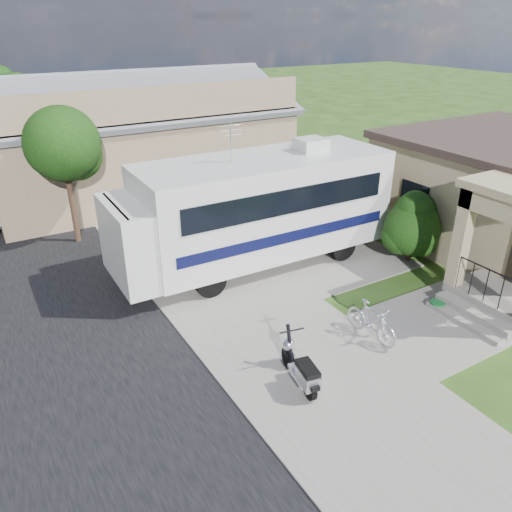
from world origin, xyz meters
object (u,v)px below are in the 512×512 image
shrub (412,225)px  bicycle (371,323)px  garden_hose (437,306)px  motorhome (255,207)px  scooter (301,368)px

shrub → bicycle: size_ratio=1.50×
garden_hose → motorhome: bearing=120.0°
motorhome → shrub: size_ratio=3.68×
motorhome → garden_hose: 5.84m
shrub → garden_hose: (-1.53, -2.54, -1.10)m
shrub → scooter: shrub is taller
scooter → garden_hose: size_ratio=4.10×
scooter → bicycle: 2.46m
scooter → bicycle: size_ratio=1.03×
bicycle → scooter: bearing=-171.6°
bicycle → garden_hose: 2.55m
bicycle → garden_hose: size_ratio=3.99×
motorhome → bicycle: motorhome is taller
shrub → bicycle: bearing=-146.6°
shrub → motorhome: bearing=152.2°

